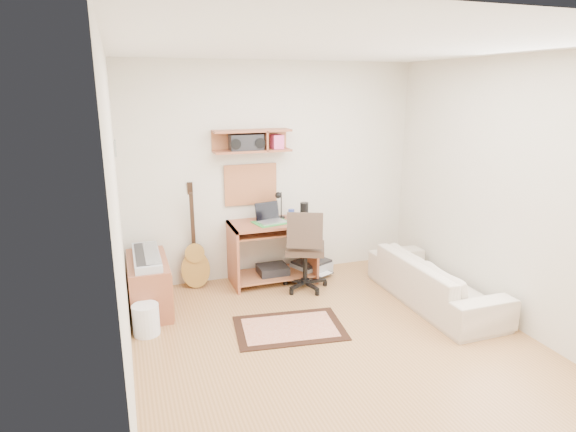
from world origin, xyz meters
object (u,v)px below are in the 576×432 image
object	(u,v)px
desk	(272,252)
task_chair	(305,249)
sofa	(435,273)
printer	(311,267)
cabinet	(149,285)

from	to	relation	value
desk	task_chair	bearing A→B (deg)	-47.55
sofa	printer	bearing A→B (deg)	37.74
task_chair	cabinet	xyz separation A→B (m)	(-1.76, 0.03, -0.22)
desk	printer	world-z (taller)	desk
desk	cabinet	world-z (taller)	desk
desk	sofa	world-z (taller)	desk
task_chair	cabinet	distance (m)	1.78
sofa	cabinet	bearing A→B (deg)	73.73
task_chair	cabinet	world-z (taller)	task_chair
task_chair	desk	bearing A→B (deg)	155.61
desk	task_chair	xyz separation A→B (m)	(0.30, -0.33, 0.12)
desk	printer	bearing A→B (deg)	7.86
printer	sofa	size ratio (longest dim) A/B	0.25
printer	desk	bearing A→B (deg)	165.29
desk	cabinet	size ratio (longest dim) A/B	1.11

